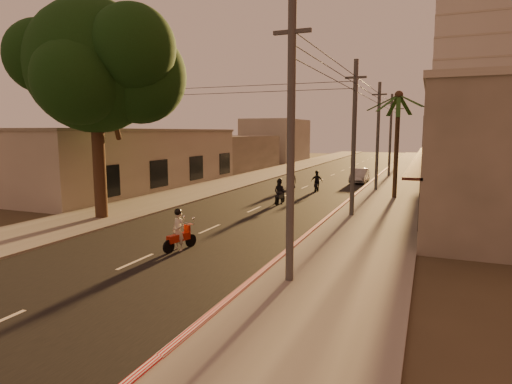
% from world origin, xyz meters
% --- Properties ---
extents(ground, '(160.00, 160.00, 0.00)m').
position_xyz_m(ground, '(0.00, 0.00, 0.00)').
color(ground, '#383023').
rests_on(ground, ground).
extents(road, '(10.00, 140.00, 0.02)m').
position_xyz_m(road, '(0.00, 20.00, 0.01)').
color(road, black).
rests_on(road, ground).
extents(sidewalk_right, '(5.00, 140.00, 0.12)m').
position_xyz_m(sidewalk_right, '(7.50, 20.00, 0.06)').
color(sidewalk_right, slate).
rests_on(sidewalk_right, ground).
extents(sidewalk_left, '(5.00, 140.00, 0.12)m').
position_xyz_m(sidewalk_left, '(-7.50, 20.00, 0.06)').
color(sidewalk_left, slate).
rests_on(sidewalk_left, ground).
extents(curb_stripe, '(0.20, 60.00, 0.20)m').
position_xyz_m(curb_stripe, '(5.10, 15.00, 0.10)').
color(curb_stripe, red).
rests_on(curb_stripe, ground).
extents(shophouse_row, '(8.80, 34.20, 7.30)m').
position_xyz_m(shophouse_row, '(13.95, 18.00, 3.65)').
color(shophouse_row, gray).
rests_on(shophouse_row, ground).
extents(left_building, '(8.20, 24.20, 5.20)m').
position_xyz_m(left_building, '(-13.98, 14.00, 2.60)').
color(left_building, '#AAA499').
rests_on(left_building, ground).
extents(distant_tower, '(12.10, 12.10, 28.00)m').
position_xyz_m(distant_tower, '(16.00, 56.00, 14.00)').
color(distant_tower, '#B7B5B2').
rests_on(distant_tower, ground).
extents(broadleaf_tree, '(9.60, 8.70, 12.10)m').
position_xyz_m(broadleaf_tree, '(-6.61, 2.14, 8.48)').
color(broadleaf_tree, black).
rests_on(broadleaf_tree, ground).
extents(palm_tree, '(5.00, 5.00, 8.20)m').
position_xyz_m(palm_tree, '(8.00, 16.00, 7.15)').
color(palm_tree, black).
rests_on(palm_tree, ground).
extents(utility_poles, '(1.20, 48.26, 9.00)m').
position_xyz_m(utility_poles, '(6.20, 20.00, 6.54)').
color(utility_poles, '#38383A').
rests_on(utility_poles, ground).
extents(filler_right, '(8.00, 14.00, 6.00)m').
position_xyz_m(filler_right, '(14.00, 45.00, 3.00)').
color(filler_right, '#AAA499').
rests_on(filler_right, ground).
extents(filler_left_near, '(8.00, 14.00, 4.40)m').
position_xyz_m(filler_left_near, '(-14.00, 34.00, 2.20)').
color(filler_left_near, '#AAA499').
rests_on(filler_left_near, ground).
extents(filler_left_far, '(8.00, 14.00, 7.00)m').
position_xyz_m(filler_left_far, '(-14.00, 52.00, 3.50)').
color(filler_left_far, '#AAA499').
rests_on(filler_left_far, ground).
extents(scooter_red, '(0.90, 1.81, 1.81)m').
position_xyz_m(scooter_red, '(0.68, -1.98, 0.80)').
color(scooter_red, black).
rests_on(scooter_red, ground).
extents(scooter_mid_a, '(0.84, 1.84, 1.81)m').
position_xyz_m(scooter_mid_a, '(0.84, 10.61, 0.81)').
color(scooter_mid_a, black).
rests_on(scooter_mid_a, ground).
extents(scooter_mid_b, '(1.06, 1.80, 1.77)m').
position_xyz_m(scooter_mid_b, '(1.62, 17.86, 0.79)').
color(scooter_mid_b, black).
rests_on(scooter_mid_b, ground).
extents(scooter_far_a, '(0.89, 1.79, 1.75)m').
position_xyz_m(scooter_far_a, '(-0.72, 18.37, 0.79)').
color(scooter_far_a, black).
rests_on(scooter_far_a, ground).
extents(parked_car, '(1.46, 4.17, 1.37)m').
position_xyz_m(parked_car, '(4.03, 25.43, 0.69)').
color(parked_car, '#9EA1A6').
rests_on(parked_car, ground).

